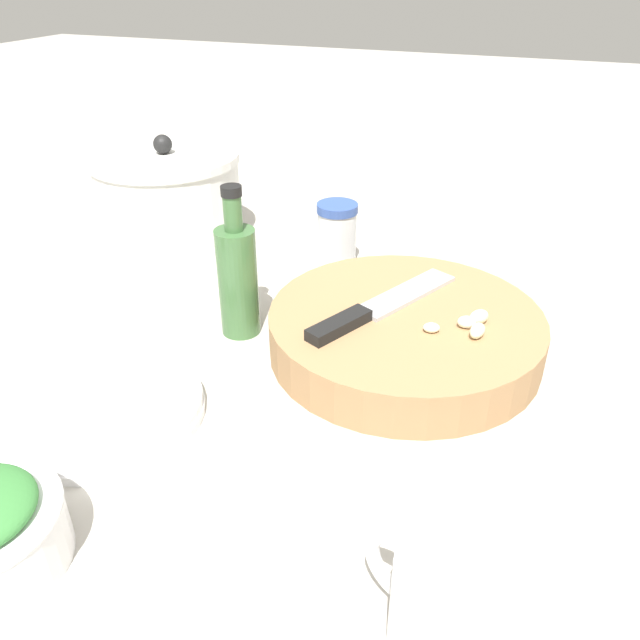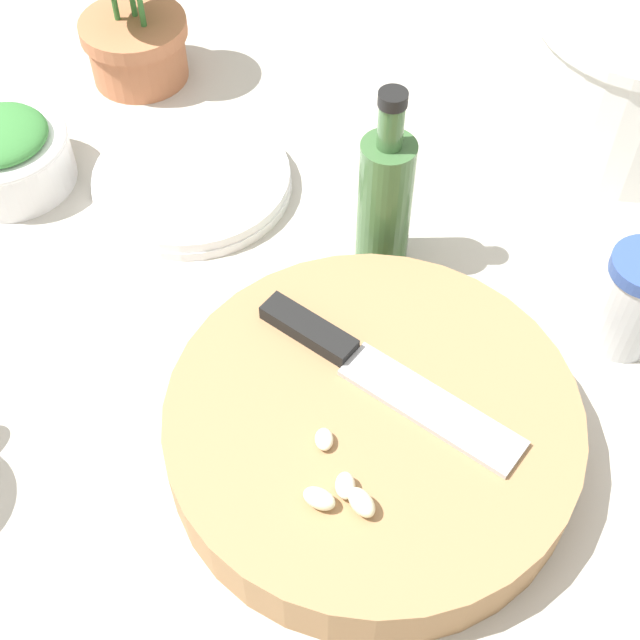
{
  "view_description": "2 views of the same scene",
  "coord_description": "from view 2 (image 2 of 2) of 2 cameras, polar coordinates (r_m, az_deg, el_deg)",
  "views": [
    {
      "loc": [
        -0.51,
        -0.21,
        0.4
      ],
      "look_at": [
        0.01,
        -0.01,
        0.06
      ],
      "focal_mm": 35.0,
      "sensor_mm": 36.0,
      "label": 1
    },
    {
      "loc": [
        0.12,
        -0.43,
        0.6
      ],
      "look_at": [
        0.03,
        -0.04,
        0.08
      ],
      "focal_mm": 50.0,
      "sensor_mm": 36.0,
      "label": 2
    }
  ],
  "objects": [
    {
      "name": "ground_plane",
      "position": [
        0.75,
        -1.59,
        -1.48
      ],
      "size": [
        5.0,
        5.0,
        0.0
      ],
      "primitive_type": "plane",
      "color": "#B2ADA3"
    },
    {
      "name": "cutting_board",
      "position": [
        0.67,
        3.34,
        -6.95
      ],
      "size": [
        0.31,
        0.31,
        0.05
      ],
      "color": "#9E754C",
      "rests_on": "ground_plane"
    },
    {
      "name": "chef_knife",
      "position": [
        0.66,
        3.2,
        -3.09
      ],
      "size": [
        0.22,
        0.12,
        0.01
      ],
      "rotation": [
        0.0,
        0.0,
        4.28
      ],
      "color": "black",
      "rests_on": "cutting_board"
    },
    {
      "name": "garlic_cloves",
      "position": [
        0.61,
        1.27,
        -10.71
      ],
      "size": [
        0.06,
        0.07,
        0.02
      ],
      "color": "#EDECC4",
      "rests_on": "cutting_board"
    },
    {
      "name": "herb_bowl",
      "position": [
        0.91,
        -19.5,
        10.04
      ],
      "size": [
        0.12,
        0.12,
        0.07
      ],
      "color": "white",
      "rests_on": "ground_plane"
    },
    {
      "name": "spice_jar",
      "position": [
        0.75,
        19.42,
        1.16
      ],
      "size": [
        0.06,
        0.06,
        0.1
      ],
      "color": "silver",
      "rests_on": "ground_plane"
    },
    {
      "name": "plate_stack",
      "position": [
        0.87,
        -8.18,
        8.81
      ],
      "size": [
        0.19,
        0.19,
        0.02
      ],
      "color": "white",
      "rests_on": "ground_plane"
    },
    {
      "name": "oil_bottle",
      "position": [
        0.76,
        4.18,
        7.73
      ],
      "size": [
        0.05,
        0.05,
        0.18
      ],
      "color": "#3D6638",
      "rests_on": "ground_plane"
    },
    {
      "name": "stock_pot",
      "position": [
        0.94,
        19.73,
        14.67
      ],
      "size": [
        0.22,
        0.22,
        0.17
      ],
      "color": "silver",
      "rests_on": "ground_plane"
    },
    {
      "name": "potted_herb",
      "position": [
        0.98,
        -12.01,
        18.47
      ],
      "size": [
        0.11,
        0.11,
        0.17
      ],
      "color": "#B26B47",
      "rests_on": "ground_plane"
    }
  ]
}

